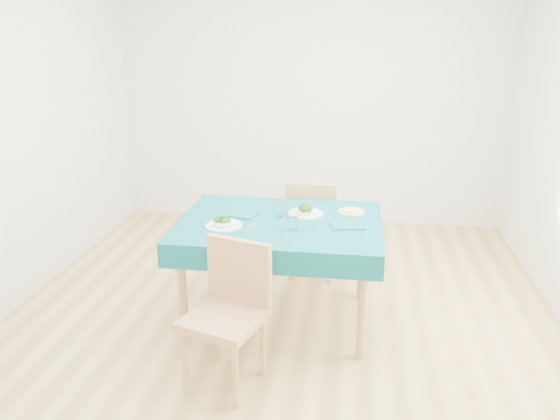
# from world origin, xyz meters

# --- Properties ---
(room_shell) EXTENTS (4.02, 4.52, 2.73)m
(room_shell) POSITION_xyz_m (0.00, 0.00, 1.35)
(room_shell) COLOR #A68445
(room_shell) RESTS_ON ground
(table) EXTENTS (1.37, 1.04, 0.76)m
(table) POSITION_xyz_m (-0.01, 0.04, 0.38)
(table) COLOR #08515B
(table) RESTS_ON ground
(chair_near) EXTENTS (0.53, 0.56, 1.04)m
(chair_near) POSITION_xyz_m (-0.22, -0.75, 0.52)
(chair_near) COLOR #AD8051
(chair_near) RESTS_ON ground
(chair_far) EXTENTS (0.41, 0.45, 1.02)m
(chair_far) POSITION_xyz_m (0.15, 0.85, 0.51)
(chair_far) COLOR #AD8051
(chair_far) RESTS_ON ground
(bowl_near) EXTENTS (0.24, 0.24, 0.07)m
(bowl_near) POSITION_xyz_m (-0.36, -0.12, 0.80)
(bowl_near) COLOR white
(bowl_near) RESTS_ON table
(bowl_far) EXTENTS (0.25, 0.25, 0.08)m
(bowl_far) POSITION_xyz_m (0.15, 0.20, 0.80)
(bowl_far) COLOR white
(bowl_far) RESTS_ON table
(fork_near) EXTENTS (0.07, 0.17, 0.00)m
(fork_near) POSITION_xyz_m (-0.47, -0.06, 0.76)
(fork_near) COLOR silver
(fork_near) RESTS_ON table
(knife_near) EXTENTS (0.07, 0.20, 0.00)m
(knife_near) POSITION_xyz_m (-0.18, -0.11, 0.76)
(knife_near) COLOR silver
(knife_near) RESTS_ON table
(fork_far) EXTENTS (0.04, 0.18, 0.00)m
(fork_far) POSITION_xyz_m (0.02, 0.12, 0.76)
(fork_far) COLOR silver
(fork_far) RESTS_ON table
(knife_far) EXTENTS (0.13, 0.21, 0.00)m
(knife_far) POSITION_xyz_m (0.46, 0.03, 0.76)
(knife_far) COLOR silver
(knife_far) RESTS_ON table
(napkin_near) EXTENTS (0.25, 0.20, 0.01)m
(napkin_near) POSITION_xyz_m (-0.30, 0.12, 0.76)
(napkin_near) COLOR #0C5B65
(napkin_near) RESTS_ON table
(napkin_far) EXTENTS (0.24, 0.19, 0.01)m
(napkin_far) POSITION_xyz_m (0.46, -0.01, 0.76)
(napkin_far) COLOR #0C5B65
(napkin_far) RESTS_ON table
(tumbler_center) EXTENTS (0.08, 0.08, 0.10)m
(tumbler_center) POSITION_xyz_m (0.00, 0.12, 0.81)
(tumbler_center) COLOR white
(tumbler_center) RESTS_ON table
(tumbler_side) EXTENTS (0.06, 0.06, 0.08)m
(tumbler_side) POSITION_xyz_m (0.10, -0.11, 0.80)
(tumbler_side) COLOR white
(tumbler_side) RESTS_ON table
(side_plate) EXTENTS (0.19, 0.19, 0.01)m
(side_plate) POSITION_xyz_m (0.47, 0.29, 0.76)
(side_plate) COLOR #C7CE64
(side_plate) RESTS_ON table
(bread_slice) EXTENTS (0.12, 0.12, 0.02)m
(bread_slice) POSITION_xyz_m (0.47, 0.29, 0.78)
(bread_slice) COLOR beige
(bread_slice) RESTS_ON side_plate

